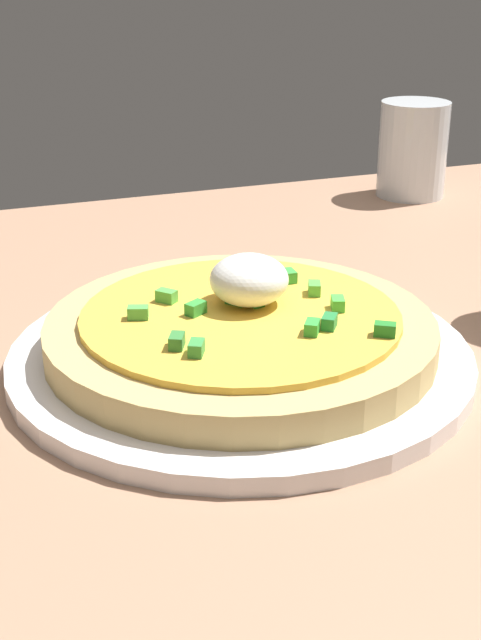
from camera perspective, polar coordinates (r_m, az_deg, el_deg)
name	(u,v)px	position (r cm, az deg, el deg)	size (l,w,h in cm)	color
dining_table	(270,342)	(63.76, 1.88, -1.41)	(101.13, 72.60, 2.67)	#A1775C
plate	(240,357)	(57.04, 0.00, -2.39)	(29.68, 29.68, 1.19)	white
pizza	(241,329)	(56.29, 0.04, -0.57)	(24.87, 24.87, 5.74)	tan
cup_near	(412,154)	(96.49, 11.02, 10.48)	(7.17, 7.17, 9.89)	silver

